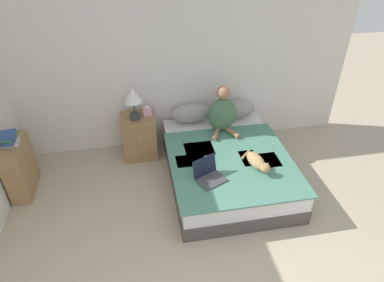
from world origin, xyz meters
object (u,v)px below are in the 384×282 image
object	(u,v)px
cat_tabby	(257,162)
bookshelf	(20,167)
nightstand	(139,136)
pillow_near	(191,113)
bed	(227,166)
table_lamp	(133,98)
book_stack_top	(9,139)
laptop_open	(209,175)
tissue_box	(147,111)
pillow_far	(235,109)
person_sitting	(222,113)

from	to	relation	value
cat_tabby	bookshelf	xyz separation A→B (m)	(-2.97, 0.62, -0.16)
nightstand	pillow_near	bearing A→B (deg)	5.23
bed	cat_tabby	distance (m)	0.55
nightstand	table_lamp	size ratio (longest dim) A/B	1.35
cat_tabby	book_stack_top	bearing A→B (deg)	-115.50
laptop_open	bookshelf	bearing A→B (deg)	137.25
pillow_near	laptop_open	bearing A→B (deg)	-90.64
bed	table_lamp	bearing A→B (deg)	146.90
cat_tabby	tissue_box	size ratio (longest dim) A/B	3.95
laptop_open	pillow_far	bearing A→B (deg)	36.71
person_sitting	laptop_open	xyz separation A→B (m)	(-0.42, -1.03, -0.23)
pillow_near	bookshelf	bearing A→B (deg)	-165.60
cat_tabby	nightstand	world-z (taller)	nightstand
tissue_box	bookshelf	size ratio (longest dim) A/B	0.19
person_sitting	cat_tabby	size ratio (longest dim) A/B	1.25
cat_tabby	bookshelf	distance (m)	3.04
person_sitting	cat_tabby	xyz separation A→B (m)	(0.22, -0.92, -0.20)
table_lamp	pillow_far	bearing A→B (deg)	3.80
nightstand	cat_tabby	bearing A→B (deg)	-39.15
person_sitting	book_stack_top	bearing A→B (deg)	-173.82
pillow_near	book_stack_top	xyz separation A→B (m)	(-2.35, -0.60, 0.23)
person_sitting	book_stack_top	xyz separation A→B (m)	(-2.75, -0.30, 0.09)
bed	pillow_near	world-z (taller)	pillow_near
person_sitting	nightstand	xyz separation A→B (m)	(-1.19, 0.23, -0.41)
tissue_box	bed	bearing A→B (deg)	-40.60
pillow_near	bookshelf	world-z (taller)	bookshelf
pillow_far	book_stack_top	world-z (taller)	book_stack_top
laptop_open	table_lamp	distance (m)	1.55
tissue_box	bookshelf	world-z (taller)	tissue_box
cat_tabby	nightstand	distance (m)	1.83
table_lamp	tissue_box	size ratio (longest dim) A/B	3.42
pillow_far	book_stack_top	size ratio (longest dim) A/B	2.45
laptop_open	tissue_box	size ratio (longest dim) A/B	2.98
laptop_open	bookshelf	size ratio (longest dim) A/B	0.56
cat_tabby	nightstand	bearing A→B (deg)	-142.80
pillow_near	bookshelf	xyz separation A→B (m)	(-2.35, -0.60, -0.22)
bookshelf	pillow_far	bearing A→B (deg)	11.23
nightstand	person_sitting	bearing A→B (deg)	-10.89
laptop_open	book_stack_top	size ratio (longest dim) A/B	1.65
cat_tabby	book_stack_top	size ratio (longest dim) A/B	2.19
cat_tabby	book_stack_top	world-z (taller)	book_stack_top
bed	book_stack_top	bearing A→B (deg)	174.49
pillow_far	table_lamp	size ratio (longest dim) A/B	1.29
pillow_near	nightstand	world-z (taller)	pillow_near
bed	table_lamp	distance (m)	1.58
pillow_near	table_lamp	bearing A→B (deg)	-173.03
pillow_near	cat_tabby	size ratio (longest dim) A/B	1.12
cat_tabby	laptop_open	size ratio (longest dim) A/B	1.33
nightstand	pillow_far	bearing A→B (deg)	2.80
person_sitting	cat_tabby	distance (m)	0.97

